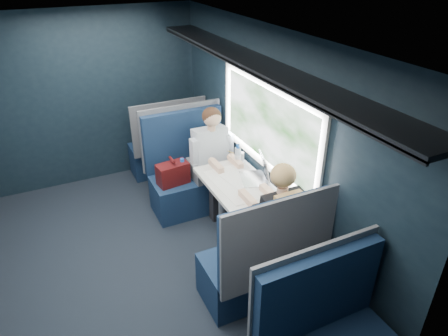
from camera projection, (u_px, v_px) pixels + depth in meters
name	position (u px, v px, depth m)	size (l,w,h in m)	color
ground	(146.00, 266.00, 4.16)	(2.80, 4.20, 0.01)	black
room_shell	(133.00, 136.00, 3.45)	(3.00, 4.40, 2.40)	black
table	(235.00, 189.00, 4.23)	(0.62, 1.00, 0.74)	#54565E
seat_bay_near	(189.00, 176.00, 4.95)	(1.04, 0.62, 1.26)	#0B1A34
seat_bay_far	(261.00, 264.00, 3.59)	(1.04, 0.62, 1.26)	#0B1A34
seat_row_front	(167.00, 147.00, 5.70)	(1.04, 0.51, 1.16)	#0B1A34
man	(214.00, 156.00, 4.78)	(0.53, 0.56, 1.32)	black
woman	(277.00, 218.00, 3.66)	(0.53, 0.56, 1.32)	black
papers	(240.00, 182.00, 4.20)	(0.52, 0.75, 0.01)	white
laptop	(259.00, 173.00, 4.23)	(0.37, 0.41, 0.26)	silver
bottle_small	(238.00, 155.00, 4.51)	(0.07, 0.07, 0.24)	silver
cup	(241.00, 156.00, 4.63)	(0.07, 0.07, 0.09)	white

